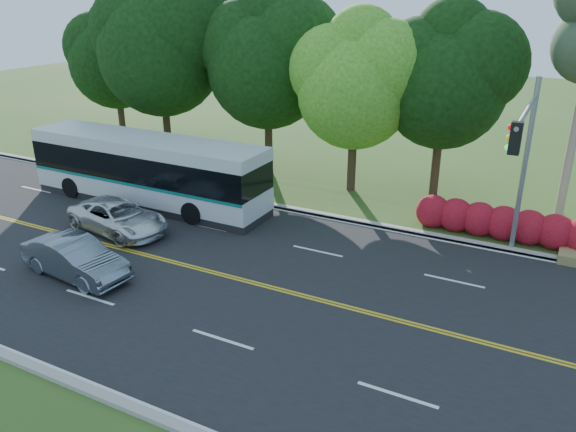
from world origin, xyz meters
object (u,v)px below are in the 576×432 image
at_px(traffic_signal, 523,151).
at_px(sedan, 75,258).
at_px(suv, 118,217).
at_px(transit_bus, 147,171).

height_order(traffic_signal, sedan, traffic_signal).
height_order(sedan, suv, sedan).
xyz_separation_m(transit_bus, suv, (1.19, -3.45, -0.96)).
height_order(traffic_signal, suv, traffic_signal).
bearing_deg(traffic_signal, transit_bus, -177.90).
relative_size(traffic_signal, suv, 1.43).
relative_size(traffic_signal, transit_bus, 0.55).
xyz_separation_m(transit_bus, sedan, (2.75, -7.34, -0.90)).
relative_size(transit_bus, suv, 2.59).
xyz_separation_m(traffic_signal, sedan, (-14.06, -7.95, -3.91)).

